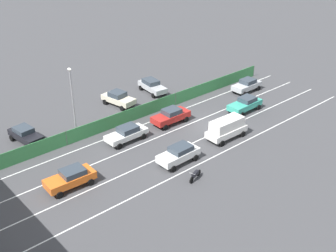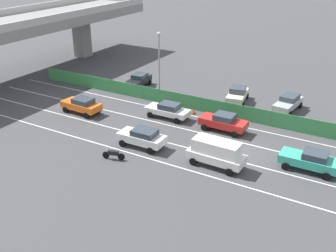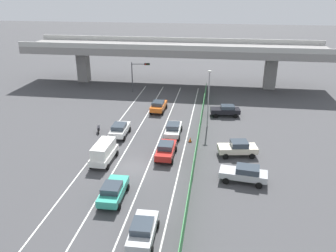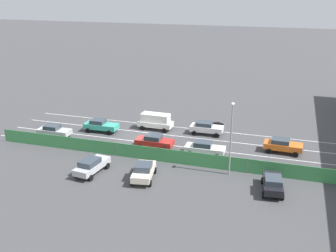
{
  "view_description": "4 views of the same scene",
  "coord_description": "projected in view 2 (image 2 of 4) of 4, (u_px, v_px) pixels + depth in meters",
  "views": [
    {
      "loc": [
        -29.42,
        31.58,
        22.4
      ],
      "look_at": [
        0.97,
        5.04,
        1.34
      ],
      "focal_mm": 46.44,
      "sensor_mm": 36.0,
      "label": 1
    },
    {
      "loc": [
        -29.37,
        -10.13,
        16.35
      ],
      "look_at": [
        -1.85,
        5.83,
        1.76
      ],
      "focal_mm": 42.5,
      "sensor_mm": 36.0,
      "label": 2
    },
    {
      "loc": [
        8.4,
        -31.01,
        17.68
      ],
      "look_at": [
        2.77,
        7.14,
        1.9
      ],
      "focal_mm": 36.66,
      "sensor_mm": 36.0,
      "label": 3
    },
    {
      "loc": [
        45.1,
        17.54,
        18.61
      ],
      "look_at": [
        -0.64,
        3.15,
        1.63
      ],
      "focal_mm": 42.8,
      "sensor_mm": 36.0,
      "label": 4
    }
  ],
  "objects": [
    {
      "name": "green_fence",
      "position": [
        202.0,
        105.0,
        42.27
      ],
      "size": [
        0.1,
        45.06,
        1.59
      ],
      "color": "#3D8E4C",
      "rests_on": "ground"
    },
    {
      "name": "parked_wagon_silver",
      "position": [
        288.0,
        102.0,
        42.54
      ],
      "size": [
        4.71,
        2.39,
        1.68
      ],
      "color": "#B2B5B7",
      "rests_on": "ground"
    },
    {
      "name": "lane_line_left_edge",
      "position": [
        143.0,
        157.0,
        33.56
      ],
      "size": [
        0.14,
        48.96,
        0.01
      ],
      "primitive_type": "cube",
      "color": "silver",
      "rests_on": "ground"
    },
    {
      "name": "car_sedan_white",
      "position": [
        142.0,
        137.0,
        34.86
      ],
      "size": [
        2.04,
        4.28,
        1.68
      ],
      "color": "white",
      "rests_on": "ground"
    },
    {
      "name": "car_sedan_red",
      "position": [
        223.0,
        122.0,
        37.87
      ],
      "size": [
        2.06,
        4.54,
        1.73
      ],
      "color": "red",
      "rests_on": "ground"
    },
    {
      "name": "car_hatchback_white",
      "position": [
        168.0,
        110.0,
        40.68
      ],
      "size": [
        2.03,
        4.6,
        1.62
      ],
      "color": "silver",
      "rests_on": "ground"
    },
    {
      "name": "car_taxi_orange",
      "position": [
        82.0,
        105.0,
        41.89
      ],
      "size": [
        2.2,
        4.44,
        1.68
      ],
      "color": "orange",
      "rests_on": "ground"
    },
    {
      "name": "parked_sedan_dark",
      "position": [
        139.0,
        80.0,
        49.57
      ],
      "size": [
        4.41,
        2.36,
        1.63
      ],
      "color": "black",
      "rests_on": "ground"
    },
    {
      "name": "parked_sedan_cream",
      "position": [
        237.0,
        94.0,
        44.81
      ],
      "size": [
        4.55,
        2.64,
        1.73
      ],
      "color": "beige",
      "rests_on": "ground"
    },
    {
      "name": "street_lamp",
      "position": [
        159.0,
        60.0,
        44.01
      ],
      "size": [
        0.6,
        0.36,
        7.75
      ],
      "color": "gray",
      "rests_on": "ground"
    },
    {
      "name": "lane_line_mid_left",
      "position": [
        163.0,
        141.0,
        36.17
      ],
      "size": [
        0.14,
        48.96,
        0.01
      ],
      "primitive_type": "cube",
      "color": "silver",
      "rests_on": "ground"
    },
    {
      "name": "motorcycle",
      "position": [
        113.0,
        154.0,
        33.0
      ],
      "size": [
        0.79,
        1.89,
        0.93
      ],
      "color": "black",
      "rests_on": "ground"
    },
    {
      "name": "car_van_white",
      "position": [
        216.0,
        152.0,
        31.72
      ],
      "size": [
        2.14,
        4.69,
        2.22
      ],
      "color": "silver",
      "rests_on": "ground"
    },
    {
      "name": "lane_line_mid_right",
      "position": [
        180.0,
        128.0,
        38.79
      ],
      "size": [
        0.14,
        48.96,
        0.01
      ],
      "primitive_type": "cube",
      "color": "silver",
      "rests_on": "ground"
    },
    {
      "name": "lane_line_right_edge",
      "position": [
        195.0,
        116.0,
        41.41
      ],
      "size": [
        0.14,
        48.96,
        0.01
      ],
      "primitive_type": "cube",
      "color": "silver",
      "rests_on": "ground"
    },
    {
      "name": "car_taxi_teal",
      "position": [
        310.0,
        160.0,
        31.21
      ],
      "size": [
        2.08,
        4.53,
        1.69
      ],
      "color": "teal",
      "rests_on": "ground"
    },
    {
      "name": "traffic_cone",
      "position": [
        193.0,
        111.0,
        41.95
      ],
      "size": [
        0.47,
        0.47,
        0.62
      ],
      "color": "orange",
      "rests_on": "ground"
    },
    {
      "name": "ground_plane",
      "position": [
        237.0,
        151.0,
        34.53
      ],
      "size": [
        300.0,
        300.0,
        0.0
      ],
      "primitive_type": "plane",
      "color": "#424244"
    }
  ]
}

